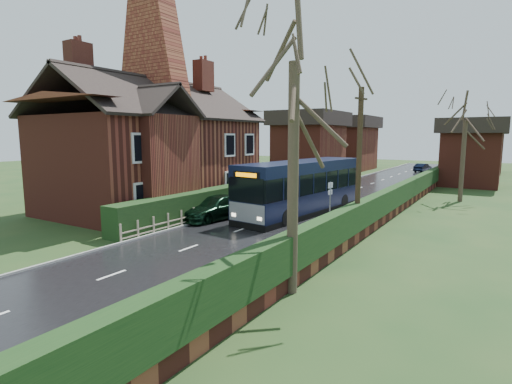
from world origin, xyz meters
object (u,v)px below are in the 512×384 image
Objects in this scene: car_silver at (263,201)px; telegraph_pole at (359,165)px; brick_house at (156,143)px; bus_stop_sign at (330,198)px; car_green at (216,208)px; bus at (302,188)px.

car_silver is 9.28m from telegraph_pole.
telegraph_pole reaches higher than car_silver.
brick_house reaches higher than car_silver.
telegraph_pole is at bearing -34.04° from car_silver.
telegraph_pole reaches higher than bus_stop_sign.
brick_house is 3.96× the size of car_silver.
brick_house reaches higher than bus_stop_sign.
telegraph_pole is (7.63, -4.43, 2.89)m from car_silver.
bus_stop_sign is at bearing 19.40° from car_green.
bus_stop_sign is at bearing -0.62° from brick_house.
car_green is (-0.93, -3.82, 0.05)m from car_silver.
brick_house is 7.13m from car_green.
car_green is (-3.56, -4.05, -0.96)m from bus.
brick_house is 10.31m from bus.
bus is 3.00× the size of car_silver.
telegraph_pole is at bearing -7.23° from brick_house.
bus is (9.53, 2.82, -2.74)m from brick_house.
telegraph_pole reaches higher than bus.
car_silver is 3.93m from car_green.
telegraph_pole is (5.00, -4.66, 1.88)m from bus.
bus_stop_sign is (6.58, 1.10, 0.96)m from car_green.
telegraph_pole is (8.56, -0.61, 2.84)m from car_green.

